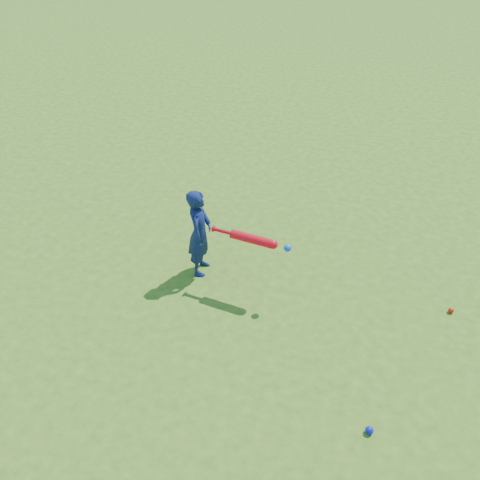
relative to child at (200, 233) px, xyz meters
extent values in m
plane|color=#376217|center=(0.02, -0.30, -0.54)|extent=(80.00, 80.00, 0.00)
imported|color=#101B4C|center=(0.00, 0.00, 0.00)|extent=(0.32, 0.43, 1.09)
sphere|color=red|center=(2.83, 0.20, -0.51)|extent=(0.06, 0.06, 0.06)
sphere|color=#0B14C6|center=(2.19, -1.57, -0.51)|extent=(0.07, 0.07, 0.07)
cylinder|color=red|center=(0.20, -0.08, 0.15)|extent=(0.02, 0.07, 0.07)
cylinder|color=red|center=(0.31, -0.09, 0.15)|extent=(0.23, 0.06, 0.04)
cylinder|color=red|center=(0.66, -0.12, 0.15)|extent=(0.49, 0.15, 0.10)
sphere|color=red|center=(0.90, -0.14, 0.15)|extent=(0.10, 0.10, 0.10)
sphere|color=blue|center=(1.06, -0.15, 0.15)|extent=(0.08, 0.08, 0.08)
camera|label=1|loc=(2.01, -4.49, 3.54)|focal=40.00mm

